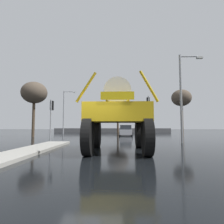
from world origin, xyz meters
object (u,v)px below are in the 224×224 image
object	(u,v)px
oversize_sprayer	(118,116)
bare_tree_far_center	(118,106)
sedan_ahead	(126,131)
streetlight_near_right	(183,93)
bare_tree_right	(181,98)
streetlight_far_left	(65,110)
traffic_signal_near_right	(148,108)
traffic_signal_near_left	(52,111)
bare_tree_left	(34,93)

from	to	relation	value
oversize_sprayer	bare_tree_far_center	xyz separation A→B (m)	(0.15, 26.65, 3.36)
sedan_ahead	streetlight_near_right	size ratio (longest dim) A/B	0.58
streetlight_near_right	bare_tree_right	world-z (taller)	streetlight_near_right
streetlight_far_left	oversize_sprayer	bearing A→B (deg)	-67.48
traffic_signal_near_right	bare_tree_far_center	size ratio (longest dim) A/B	0.56
streetlight_near_right	bare_tree_right	xyz separation A→B (m)	(4.02, 12.10, 1.31)
traffic_signal_near_left	bare_tree_left	bearing A→B (deg)	123.92
sedan_ahead	streetlight_near_right	world-z (taller)	streetlight_near_right
bare_tree_right	sedan_ahead	bearing A→B (deg)	-179.59
traffic_signal_near_right	bare_tree_left	size ratio (longest dim) A/B	0.56
sedan_ahead	traffic_signal_near_left	world-z (taller)	traffic_signal_near_left
bare_tree_right	bare_tree_far_center	world-z (taller)	bare_tree_far_center
streetlight_near_right	bare_tree_right	bearing A→B (deg)	71.61
bare_tree_left	bare_tree_right	bearing A→B (deg)	10.29
oversize_sprayer	streetlight_near_right	distance (m)	7.62
sedan_ahead	streetlight_near_right	distance (m)	13.16
oversize_sprayer	streetlight_far_left	distance (m)	23.84
traffic_signal_near_right	bare_tree_right	xyz separation A→B (m)	(6.64, 10.86, 2.47)
traffic_signal_near_left	streetlight_near_right	bearing A→B (deg)	-6.35
streetlight_near_right	streetlight_far_left	size ratio (longest dim) A/B	0.97
sedan_ahead	bare_tree_left	xyz separation A→B (m)	(-11.97, -3.59, 4.91)
bare_tree_right	bare_tree_left	bearing A→B (deg)	-169.71
sedan_ahead	bare_tree_far_center	distance (m)	10.71
streetlight_far_left	bare_tree_far_center	distance (m)	10.44
sedan_ahead	traffic_signal_near_right	xyz separation A→B (m)	(1.49, -10.80, 2.20)
traffic_signal_near_left	streetlight_near_right	xyz separation A→B (m)	(11.23, -1.25, 1.36)
oversize_sprayer	streetlight_near_right	size ratio (longest dim) A/B	0.73
streetlight_far_left	traffic_signal_near_left	bearing A→B (deg)	-78.43
sedan_ahead	bare_tree_right	xyz separation A→B (m)	(8.13, 0.06, 4.67)
traffic_signal_near_left	streetlight_far_left	bearing A→B (deg)	101.57
sedan_ahead	bare_tree_right	world-z (taller)	bare_tree_right
bare_tree_right	streetlight_far_left	bearing A→B (deg)	165.30
streetlight_far_left	bare_tree_right	world-z (taller)	streetlight_far_left
traffic_signal_near_right	streetlight_near_right	bearing A→B (deg)	-25.44
traffic_signal_near_left	streetlight_far_left	size ratio (longest dim) A/B	0.49
traffic_signal_near_right	bare_tree_right	world-z (taller)	bare_tree_right
bare_tree_left	bare_tree_far_center	xyz separation A→B (m)	(10.87, 13.22, -0.35)
traffic_signal_near_left	traffic_signal_near_right	bearing A→B (deg)	-0.03
sedan_ahead	bare_tree_far_center	xyz separation A→B (m)	(-1.09, 9.63, 4.56)
streetlight_far_left	bare_tree_left	xyz separation A→B (m)	(-1.63, -8.49, 1.39)
traffic_signal_near_right	streetlight_near_right	size ratio (longest dim) A/B	0.55
sedan_ahead	bare_tree_far_center	size ratio (longest dim) A/B	0.59
traffic_signal_near_right	bare_tree_right	bearing A→B (deg)	58.55
traffic_signal_near_right	streetlight_near_right	distance (m)	3.12
sedan_ahead	streetlight_near_right	bearing A→B (deg)	-158.57
traffic_signal_near_left	streetlight_far_left	world-z (taller)	streetlight_far_left
traffic_signal_near_left	bare_tree_left	xyz separation A→B (m)	(-4.85, 7.21, 2.91)
streetlight_far_left	bare_tree_far_center	world-z (taller)	streetlight_far_left
traffic_signal_near_left	bare_tree_far_center	world-z (taller)	bare_tree_far_center
bare_tree_far_center	traffic_signal_near_right	bearing A→B (deg)	-82.81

